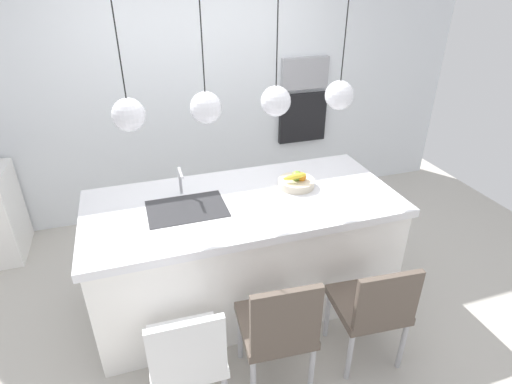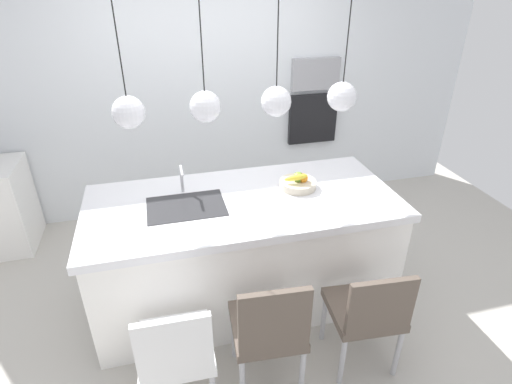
{
  "view_description": "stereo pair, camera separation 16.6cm",
  "coord_description": "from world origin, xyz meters",
  "px_view_note": "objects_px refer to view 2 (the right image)",
  "views": [
    {
      "loc": [
        -0.73,
        -2.55,
        2.43
      ],
      "look_at": [
        0.1,
        0.0,
        0.97
      ],
      "focal_mm": 28.66,
      "sensor_mm": 36.0,
      "label": 1
    },
    {
      "loc": [
        -0.57,
        -2.6,
        2.43
      ],
      "look_at": [
        0.1,
        0.0,
        0.97
      ],
      "focal_mm": 28.66,
      "sensor_mm": 36.0,
      "label": 2
    }
  ],
  "objects_px": {
    "chair_near": "(176,350)",
    "microwave": "(315,74)",
    "chair_middle": "(269,328)",
    "oven": "(312,118)",
    "chair_far": "(368,311)",
    "fruit_bowl": "(298,182)"
  },
  "relations": [
    {
      "from": "chair_near",
      "to": "microwave",
      "type": "bearing_deg",
      "value": 54.26
    },
    {
      "from": "microwave",
      "to": "chair_near",
      "type": "xyz_separation_m",
      "value": [
        -1.78,
        -2.47,
        -0.96
      ]
    },
    {
      "from": "chair_near",
      "to": "chair_middle",
      "type": "bearing_deg",
      "value": -0.06
    },
    {
      "from": "chair_near",
      "to": "oven",
      "type": "bearing_deg",
      "value": 54.26
    },
    {
      "from": "microwave",
      "to": "chair_near",
      "type": "relative_size",
      "value": 0.61
    },
    {
      "from": "chair_far",
      "to": "oven",
      "type": "bearing_deg",
      "value": 77.46
    },
    {
      "from": "microwave",
      "to": "chair_middle",
      "type": "bearing_deg",
      "value": -116.22
    },
    {
      "from": "microwave",
      "to": "chair_near",
      "type": "bearing_deg",
      "value": -125.74
    },
    {
      "from": "microwave",
      "to": "chair_middle",
      "type": "relative_size",
      "value": 0.58
    },
    {
      "from": "oven",
      "to": "chair_middle",
      "type": "bearing_deg",
      "value": -116.22
    },
    {
      "from": "chair_middle",
      "to": "chair_far",
      "type": "bearing_deg",
      "value": 0.55
    },
    {
      "from": "oven",
      "to": "chair_far",
      "type": "height_order",
      "value": "oven"
    },
    {
      "from": "microwave",
      "to": "oven",
      "type": "height_order",
      "value": "microwave"
    },
    {
      "from": "microwave",
      "to": "chair_far",
      "type": "relative_size",
      "value": 0.63
    },
    {
      "from": "fruit_bowl",
      "to": "chair_near",
      "type": "bearing_deg",
      "value": -137.86
    },
    {
      "from": "microwave",
      "to": "oven",
      "type": "bearing_deg",
      "value": 0.0
    },
    {
      "from": "fruit_bowl",
      "to": "oven",
      "type": "bearing_deg",
      "value": 64.77
    },
    {
      "from": "chair_near",
      "to": "fruit_bowl",
      "type": "bearing_deg",
      "value": 42.14
    },
    {
      "from": "oven",
      "to": "chair_middle",
      "type": "height_order",
      "value": "oven"
    },
    {
      "from": "fruit_bowl",
      "to": "chair_near",
      "type": "height_order",
      "value": "fruit_bowl"
    },
    {
      "from": "chair_near",
      "to": "chair_far",
      "type": "xyz_separation_m",
      "value": [
        1.23,
        0.01,
        -0.0
      ]
    },
    {
      "from": "microwave",
      "to": "chair_far",
      "type": "bearing_deg",
      "value": -102.54
    }
  ]
}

